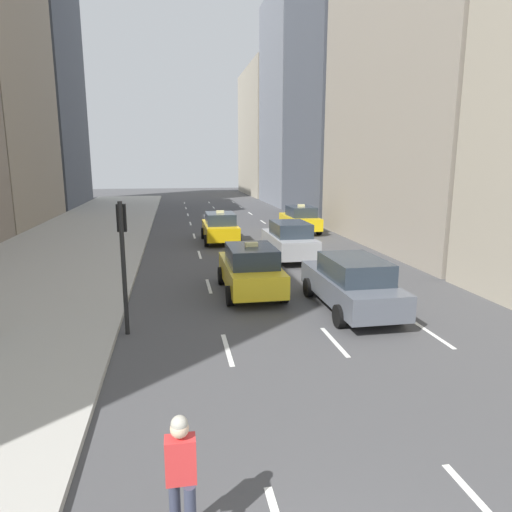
# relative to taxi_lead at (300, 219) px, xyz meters

# --- Properties ---
(sidewalk_left) EXTENTS (8.00, 66.00, 0.15)m
(sidewalk_left) POSITION_rel_taxi_lead_xyz_m (-13.80, 0.64, -0.81)
(sidewalk_left) COLOR #ADAAA3
(sidewalk_left) RESTS_ON ground
(lane_markings) EXTENTS (5.72, 56.00, 0.01)m
(lane_markings) POSITION_rel_taxi_lead_xyz_m (-4.20, -3.36, -0.87)
(lane_markings) COLOR white
(lane_markings) RESTS_ON ground
(building_row_right) EXTENTS (6.00, 71.70, 29.19)m
(building_row_right) POSITION_rel_taxi_lead_xyz_m (5.20, 8.68, 9.82)
(building_row_right) COLOR #A89E89
(building_row_right) RESTS_ON ground
(taxi_lead) EXTENTS (2.02, 4.40, 1.87)m
(taxi_lead) POSITION_rel_taxi_lead_xyz_m (0.00, 0.00, 0.00)
(taxi_lead) COLOR yellow
(taxi_lead) RESTS_ON ground
(taxi_second) EXTENTS (2.02, 4.40, 1.87)m
(taxi_second) POSITION_rel_taxi_lead_xyz_m (-5.60, -13.54, 0.00)
(taxi_second) COLOR yellow
(taxi_second) RESTS_ON ground
(taxi_third) EXTENTS (2.02, 4.40, 1.87)m
(taxi_third) POSITION_rel_taxi_lead_xyz_m (-5.60, -2.88, 0.00)
(taxi_third) COLOR yellow
(taxi_third) RESTS_ON ground
(sedan_black_near) EXTENTS (2.02, 4.55, 1.80)m
(sedan_black_near) POSITION_rel_taxi_lead_xyz_m (-2.80, -8.07, 0.03)
(sedan_black_near) COLOR #9EA0A5
(sedan_black_near) RESTS_ON ground
(sedan_silver_behind) EXTENTS (2.02, 4.89, 1.72)m
(sedan_silver_behind) POSITION_rel_taxi_lead_xyz_m (-2.80, -15.92, -0.00)
(sedan_silver_behind) COLOR #565B66
(sedan_silver_behind) RESTS_ON ground
(skateboarder) EXTENTS (0.36, 0.80, 1.75)m
(skateboarder) POSITION_rel_taxi_lead_xyz_m (-8.21, -24.17, 0.08)
(skateboarder) COLOR brown
(skateboarder) RESTS_ON ground
(traffic_light_pole) EXTENTS (0.24, 0.42, 3.60)m
(traffic_light_pole) POSITION_rel_taxi_lead_xyz_m (-9.55, -16.74, 1.53)
(traffic_light_pole) COLOR black
(traffic_light_pole) RESTS_ON ground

